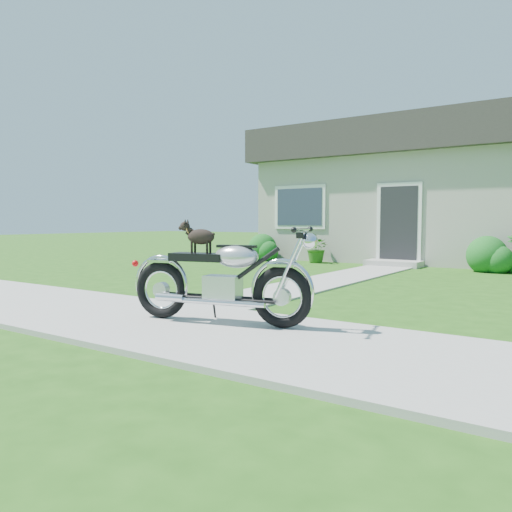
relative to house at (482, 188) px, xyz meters
The scene contains 6 objects.
ground 12.19m from the house, 89.99° to the right, with size 80.00×80.00×0.00m, color #235114.
sidewalk 12.18m from the house, 89.99° to the right, with size 24.00×2.20×0.04m, color #9E9B93.
walkway 7.47m from the house, 102.09° to the right, with size 1.20×8.00×0.03m, color #9E9B93.
house is the anchor object (origin of this frame).
potted_plant_left 5.33m from the house, 136.94° to the right, with size 0.77×0.67×0.86m, color #275B18.
motorcycle_with_dog 11.86m from the house, 93.02° to the right, with size 2.20×0.79×1.14m.
Camera 1 is at (2.79, -4.10, 1.18)m, focal length 35.00 mm.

